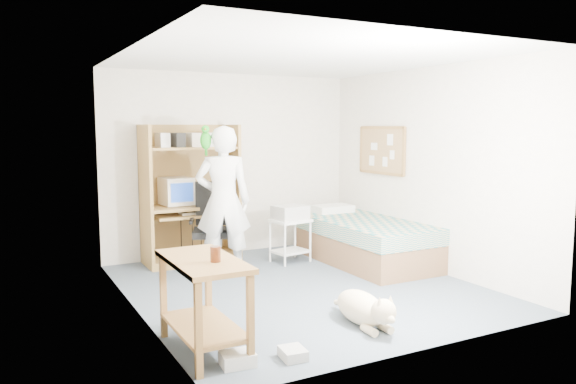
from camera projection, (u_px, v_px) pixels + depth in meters
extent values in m
plane|color=#444F5C|center=(301.00, 287.00, 6.24)|extent=(4.00, 4.00, 0.00)
cube|color=silver|center=(231.00, 164.00, 7.85)|extent=(3.60, 0.02, 2.50)
cube|color=silver|center=(428.00, 169.00, 6.93)|extent=(0.02, 4.00, 2.50)
cube|color=silver|center=(134.00, 183.00, 5.26)|extent=(0.02, 4.00, 2.50)
cube|color=white|center=(301.00, 58.00, 5.95)|extent=(3.60, 4.00, 0.02)
cube|color=olive|center=(146.00, 197.00, 7.03)|extent=(0.04, 0.60, 1.80)
cube|color=olive|center=(232.00, 192.00, 7.57)|extent=(0.04, 0.60, 1.80)
cube|color=olive|center=(184.00, 192.00, 7.55)|extent=(1.20, 0.02, 1.80)
cube|color=olive|center=(191.00, 206.00, 7.32)|extent=(1.12, 0.60, 0.04)
cube|color=olive|center=(193.00, 215.00, 7.26)|extent=(1.00, 0.50, 0.03)
cube|color=olive|center=(189.00, 148.00, 7.23)|extent=(1.12, 0.55, 0.03)
cube|color=olive|center=(192.00, 258.00, 7.40)|extent=(1.12, 0.60, 0.10)
cube|color=brown|center=(365.00, 249.00, 7.35)|extent=(1.00, 2.00, 0.36)
cube|color=#2C7577|center=(365.00, 228.00, 7.32)|extent=(1.02, 2.02, 0.20)
cube|color=white|center=(332.00, 209.00, 8.00)|extent=(0.55, 0.35, 0.12)
cube|color=olive|center=(203.00, 261.00, 4.38)|extent=(0.50, 1.00, 0.04)
cube|color=olive|center=(198.00, 331.00, 3.94)|extent=(0.05, 0.05, 0.70)
cube|color=olive|center=(250.00, 322.00, 4.12)|extent=(0.05, 0.05, 0.70)
cube|color=olive|center=(163.00, 297.00, 4.73)|extent=(0.05, 0.05, 0.70)
cube|color=olive|center=(208.00, 290.00, 4.91)|extent=(0.05, 0.05, 0.70)
cube|color=olive|center=(204.00, 327.00, 4.44)|extent=(0.46, 0.92, 0.03)
cube|color=olive|center=(382.00, 150.00, 7.69)|extent=(0.03, 0.90, 0.60)
cube|color=olive|center=(382.00, 128.00, 7.65)|extent=(0.04, 0.94, 0.04)
cube|color=olive|center=(381.00, 173.00, 7.72)|extent=(0.04, 0.94, 0.04)
cylinder|color=black|center=(213.00, 267.00, 6.97)|extent=(0.61, 0.61, 0.06)
cylinder|color=black|center=(213.00, 252.00, 6.94)|extent=(0.06, 0.06, 0.40)
cube|color=black|center=(212.00, 233.00, 6.92)|extent=(0.60, 0.60, 0.08)
cube|color=black|center=(212.00, 203.00, 7.11)|extent=(0.42, 0.21, 0.55)
cube|color=black|center=(192.00, 221.00, 6.87)|extent=(0.15, 0.30, 0.04)
cube|color=black|center=(233.00, 220.00, 6.93)|extent=(0.15, 0.30, 0.04)
imported|color=white|center=(223.00, 201.00, 6.67)|extent=(0.76, 0.64, 1.79)
ellipsoid|color=#128114|center=(206.00, 140.00, 6.51)|extent=(0.13, 0.13, 0.21)
sphere|color=#128114|center=(205.00, 129.00, 6.46)|extent=(0.09, 0.09, 0.09)
cone|color=#D54912|center=(205.00, 129.00, 6.41)|extent=(0.05, 0.05, 0.04)
cylinder|color=#128114|center=(206.00, 151.00, 6.58)|extent=(0.08, 0.14, 0.13)
ellipsoid|color=tan|center=(360.00, 307.00, 5.08)|extent=(0.34, 0.66, 0.29)
sphere|color=tan|center=(384.00, 312.00, 4.75)|extent=(0.22, 0.22, 0.22)
cone|color=tan|center=(380.00, 302.00, 4.70)|extent=(0.06, 0.06, 0.08)
cone|color=tan|center=(390.00, 300.00, 4.74)|extent=(0.06, 0.06, 0.08)
ellipsoid|color=tan|center=(390.00, 319.00, 4.67)|extent=(0.08, 0.12, 0.07)
cylinder|color=tan|center=(341.00, 303.00, 5.40)|extent=(0.07, 0.21, 0.10)
cube|color=white|center=(290.00, 221.00, 7.34)|extent=(0.53, 0.45, 0.04)
cube|color=white|center=(290.00, 251.00, 7.39)|extent=(0.49, 0.41, 0.03)
cylinder|color=white|center=(282.00, 245.00, 7.13)|extent=(0.03, 0.03, 0.55)
cylinder|color=white|center=(310.00, 242.00, 7.33)|extent=(0.03, 0.03, 0.55)
cylinder|color=white|center=(270.00, 241.00, 7.41)|extent=(0.03, 0.03, 0.55)
cylinder|color=white|center=(298.00, 238.00, 7.61)|extent=(0.03, 0.03, 0.55)
cube|color=#B5B5B0|center=(290.00, 212.00, 7.32)|extent=(0.47, 0.39, 0.18)
cube|color=beige|center=(176.00, 191.00, 7.26)|extent=(0.40, 0.42, 0.35)
cube|color=navy|center=(182.00, 192.00, 7.10)|extent=(0.30, 0.04, 0.24)
cube|color=beige|center=(197.00, 213.00, 7.24)|extent=(0.46, 0.18, 0.03)
cylinder|color=gold|center=(220.00, 199.00, 7.45)|extent=(0.08, 0.08, 0.12)
cylinder|color=#411B0A|center=(215.00, 254.00, 4.27)|extent=(0.08, 0.08, 0.12)
cube|color=silver|center=(238.00, 359.00, 4.19)|extent=(0.27, 0.23, 0.10)
cube|color=beige|center=(293.00, 353.00, 4.31)|extent=(0.20, 0.24, 0.08)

